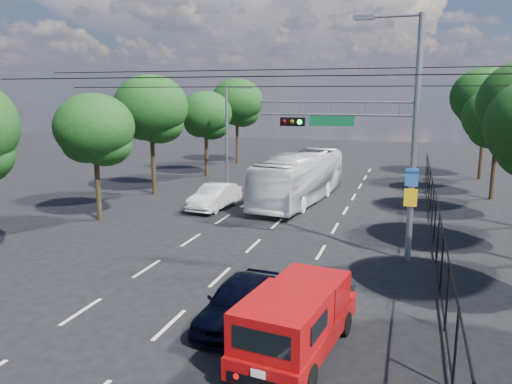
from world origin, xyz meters
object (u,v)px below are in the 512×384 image
at_px(white_bus, 300,178).
at_px(red_pickup, 297,318).
at_px(signal_mast, 383,129).
at_px(white_van, 215,196).
at_px(navy_hatchback, 240,301).

bearing_deg(white_bus, red_pickup, -71.30).
relative_size(signal_mast, white_van, 2.18).
height_order(red_pickup, white_van, red_pickup).
xyz_separation_m(signal_mast, navy_hatchback, (-3.36, -7.28, -4.56)).
xyz_separation_m(signal_mast, red_pickup, (-1.40, -8.53, -4.25)).
distance_m(white_bus, white_van, 5.47).
xyz_separation_m(red_pickup, white_van, (-8.22, 14.79, -0.27)).
bearing_deg(navy_hatchback, signal_mast, 69.04).
bearing_deg(navy_hatchback, red_pickup, -28.60).
distance_m(navy_hatchback, white_bus, 16.99).
xyz_separation_m(white_bus, white_van, (-4.28, -3.31, -0.79)).
height_order(signal_mast, white_van, signal_mast).
bearing_deg(signal_mast, white_van, 146.94).
bearing_deg(red_pickup, navy_hatchback, 147.56).
relative_size(red_pickup, white_van, 1.19).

